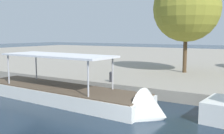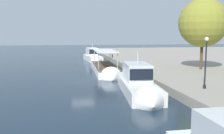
# 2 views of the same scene
# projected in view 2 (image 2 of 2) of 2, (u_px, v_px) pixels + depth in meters

# --- Properties ---
(ground_plane) EXTENTS (220.00, 220.00, 0.00)m
(ground_plane) POSITION_uv_depth(u_px,v_px,m) (83.00, 82.00, 28.08)
(ground_plane) COLOR #192838
(motor_yacht_0) EXTENTS (9.92, 3.25, 4.49)m
(motor_yacht_0) POSITION_uv_depth(u_px,v_px,m) (93.00, 57.00, 50.74)
(motor_yacht_0) COLOR white
(motor_yacht_0) RESTS_ON ground_plane
(tour_boat_1) EXTENTS (14.23, 3.52, 4.28)m
(tour_boat_1) POSITION_uv_depth(u_px,v_px,m) (106.00, 71.00, 34.55)
(tour_boat_1) COLOR silver
(tour_boat_1) RESTS_ON ground_plane
(motor_yacht_2) EXTENTS (10.30, 3.49, 4.75)m
(motor_yacht_2) POSITION_uv_depth(u_px,v_px,m) (139.00, 86.00, 21.65)
(motor_yacht_2) COLOR silver
(motor_yacht_2) RESTS_ON ground_plane
(mooring_bollard_1) EXTENTS (0.28, 0.28, 0.80)m
(mooring_bollard_1) POSITION_uv_depth(u_px,v_px,m) (135.00, 64.00, 34.52)
(mooring_bollard_1) COLOR #2D2D33
(mooring_bollard_1) RESTS_ON dock_promenade
(mooring_bollard_2) EXTENTS (0.29, 0.29, 0.67)m
(mooring_bollard_2) POSITION_uv_depth(u_px,v_px,m) (112.00, 56.00, 49.81)
(mooring_bollard_2) COLOR #2D2D33
(mooring_bollard_2) RESTS_ON dock_promenade
(lamp_post) EXTENTS (0.33, 0.33, 4.26)m
(lamp_post) POSITION_uv_depth(u_px,v_px,m) (206.00, 61.00, 20.51)
(lamp_post) COLOR black
(lamp_post) RESTS_ON dock_promenade
(tree_2) EXTENTS (6.21, 6.21, 9.11)m
(tree_2) POSITION_uv_depth(u_px,v_px,m) (202.00, 23.00, 32.11)
(tree_2) COLOR #4C3823
(tree_2) RESTS_ON dock_promenade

